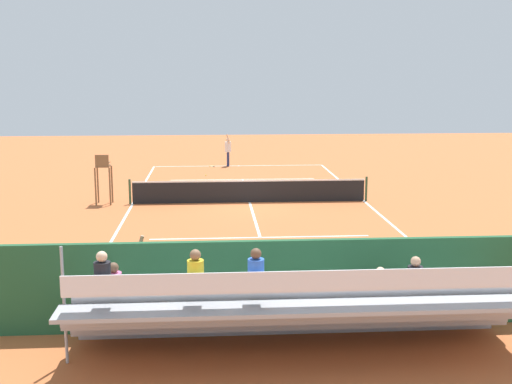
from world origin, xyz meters
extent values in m
plane|color=#BC6033|center=(0.00, 0.00, 0.00)|extent=(60.00, 60.00, 0.00)
cube|color=white|center=(0.00, -11.00, 0.00)|extent=(10.00, 0.10, 0.01)
cube|color=white|center=(0.00, 11.00, 0.00)|extent=(10.00, 0.10, 0.01)
cube|color=white|center=(-5.00, 0.00, 0.00)|extent=(0.10, 22.00, 0.01)
cube|color=white|center=(5.00, 0.00, 0.00)|extent=(0.10, 22.00, 0.01)
cube|color=white|center=(0.00, -6.05, 0.00)|extent=(7.50, 0.10, 0.01)
cube|color=white|center=(0.00, 6.05, 0.00)|extent=(7.50, 0.10, 0.01)
cube|color=white|center=(0.00, 0.00, 0.00)|extent=(0.10, 12.10, 0.01)
cube|color=white|center=(0.00, -11.00, 0.00)|extent=(0.10, 0.30, 0.01)
cube|color=black|center=(0.00, 0.00, 0.46)|extent=(10.00, 0.02, 0.91)
cube|color=white|center=(0.00, 0.00, 0.94)|extent=(10.00, 0.04, 0.06)
cylinder|color=#2D5133|center=(-5.10, 0.00, 0.54)|extent=(0.10, 0.10, 1.07)
cylinder|color=#2D5133|center=(5.10, 0.00, 0.54)|extent=(0.10, 0.10, 1.07)
cube|color=#235633|center=(0.00, 14.00, 1.00)|extent=(18.00, 0.16, 2.00)
cube|color=#9EA0A5|center=(0.00, 14.35, 0.23)|extent=(9.00, 0.10, 0.45)
cube|color=#9EA0A5|center=(0.00, 14.70, 0.41)|extent=(9.00, 0.80, 0.08)
cube|color=#9EA0A5|center=(0.00, 14.32, 0.23)|extent=(9.00, 0.04, 0.45)
cube|color=silver|center=(0.00, 14.80, 0.83)|extent=(8.60, 0.36, 0.04)
cube|color=silver|center=(0.00, 14.98, 1.03)|extent=(8.60, 0.03, 0.36)
cube|color=#9EA0A5|center=(0.00, 15.50, 0.86)|extent=(9.00, 0.80, 0.08)
cube|color=#9EA0A5|center=(0.00, 15.12, 0.68)|extent=(9.00, 0.04, 0.45)
cube|color=silver|center=(0.00, 15.60, 1.28)|extent=(8.60, 0.36, 0.04)
cube|color=silver|center=(0.00, 15.78, 1.48)|extent=(8.60, 0.03, 0.36)
cube|color=#9EA0A5|center=(0.00, 16.30, 1.31)|extent=(9.00, 0.80, 0.08)
cube|color=#9EA0A5|center=(0.00, 15.92, 1.12)|extent=(9.00, 0.04, 0.45)
cube|color=silver|center=(0.00, 16.40, 1.73)|extent=(8.60, 0.36, 0.04)
cube|color=silver|center=(0.00, 16.58, 1.93)|extent=(8.60, 0.03, 0.36)
cylinder|color=#9EA0A5|center=(4.50, 15.50, 1.18)|extent=(0.06, 0.06, 2.35)
cube|color=#2D2D33|center=(3.53, 15.43, 1.32)|extent=(0.32, 0.40, 0.12)
cylinder|color=pink|center=(3.53, 15.55, 1.60)|extent=(0.30, 0.30, 0.45)
sphere|color=brown|center=(3.53, 15.55, 1.93)|extent=(0.20, 0.20, 0.20)
cube|color=#2D2D33|center=(0.86, 16.23, 1.77)|extent=(0.32, 0.40, 0.12)
cylinder|color=blue|center=(0.86, 16.35, 2.06)|extent=(0.30, 0.30, 0.45)
sphere|color=brown|center=(0.86, 16.35, 2.38)|extent=(0.20, 0.20, 0.20)
cube|color=#2D2D33|center=(1.95, 16.23, 1.77)|extent=(0.32, 0.40, 0.12)
cylinder|color=yellow|center=(1.95, 16.35, 2.06)|extent=(0.30, 0.30, 0.45)
sphere|color=#8C6647|center=(1.95, 16.35, 2.38)|extent=(0.20, 0.20, 0.20)
cube|color=#2D2D33|center=(3.60, 16.23, 1.77)|extent=(0.32, 0.40, 0.12)
cylinder|color=black|center=(3.60, 16.35, 2.06)|extent=(0.30, 0.30, 0.45)
sphere|color=beige|center=(3.60, 16.35, 2.38)|extent=(0.20, 0.20, 0.20)
cube|color=#2D2D33|center=(-1.86, 14.63, 0.87)|extent=(0.32, 0.40, 0.12)
cylinder|color=black|center=(-1.86, 14.75, 1.16)|extent=(0.30, 0.30, 0.45)
sphere|color=beige|center=(-1.86, 14.75, 1.48)|extent=(0.20, 0.20, 0.20)
cube|color=#2D2D33|center=(-2.34, 15.43, 1.32)|extent=(0.32, 0.40, 0.12)
cylinder|color=black|center=(-2.34, 15.55, 1.60)|extent=(0.30, 0.30, 0.45)
sphere|color=tan|center=(-2.34, 15.55, 1.93)|extent=(0.20, 0.20, 0.20)
cylinder|color=brown|center=(5.90, -0.42, 0.80)|extent=(0.07, 0.07, 1.60)
cylinder|color=brown|center=(6.50, -0.42, 0.80)|extent=(0.07, 0.07, 1.60)
cylinder|color=brown|center=(5.90, 0.18, 0.80)|extent=(0.07, 0.07, 1.60)
cylinder|color=brown|center=(6.50, 0.18, 0.80)|extent=(0.07, 0.07, 1.60)
cube|color=brown|center=(6.20, -0.12, 1.63)|extent=(0.56, 0.56, 0.06)
cube|color=brown|center=(6.20, 0.12, 1.90)|extent=(0.56, 0.06, 0.48)
cube|color=brown|center=(5.94, -0.12, 1.78)|extent=(0.04, 0.48, 0.04)
cube|color=brown|center=(6.46, -0.12, 1.78)|extent=(0.04, 0.48, 0.04)
cube|color=#234C2D|center=(-3.13, 13.20, 0.45)|extent=(1.80, 0.40, 0.05)
cylinder|color=#234C2D|center=(-3.88, 13.20, 0.23)|extent=(0.06, 0.06, 0.45)
cylinder|color=#234C2D|center=(-2.38, 13.20, 0.23)|extent=(0.06, 0.06, 0.45)
cube|color=#234C2D|center=(-3.13, 13.38, 0.75)|extent=(1.80, 0.04, 0.36)
cube|color=black|center=(-1.38, 13.40, 0.18)|extent=(0.90, 0.36, 0.36)
cylinder|color=navy|center=(0.63, -11.05, 0.42)|extent=(0.14, 0.14, 0.85)
cylinder|color=navy|center=(0.62, -10.83, 0.42)|extent=(0.14, 0.14, 0.85)
cylinder|color=white|center=(0.62, -10.94, 1.15)|extent=(0.37, 0.37, 0.60)
sphere|color=beige|center=(0.62, -10.94, 1.56)|extent=(0.22, 0.22, 0.22)
cylinder|color=beige|center=(0.61, -10.72, 1.65)|extent=(0.25, 0.10, 0.55)
cylinder|color=beige|center=(0.63, -11.16, 1.18)|extent=(0.09, 0.09, 0.50)
cylinder|color=black|center=(1.48, -10.63, 0.01)|extent=(0.15, 0.26, 0.03)
torus|color=#D8CC4C|center=(1.60, -10.87, 0.01)|extent=(0.41, 0.41, 0.02)
cylinder|color=white|center=(1.60, -10.87, 0.01)|extent=(0.25, 0.25, 0.00)
sphere|color=#CCDB33|center=(1.93, -7.37, 0.03)|extent=(0.07, 0.07, 0.07)
cylinder|color=#232328|center=(3.27, 13.41, 0.42)|extent=(0.14, 0.14, 0.85)
cylinder|color=#232328|center=(3.30, 13.19, 0.42)|extent=(0.14, 0.14, 0.85)
cylinder|color=white|center=(3.28, 13.30, 1.15)|extent=(0.40, 0.40, 0.60)
sphere|color=tan|center=(3.28, 13.30, 1.56)|extent=(0.22, 0.22, 0.22)
cylinder|color=tan|center=(3.31, 13.08, 1.65)|extent=(0.26, 0.12, 0.55)
cylinder|color=tan|center=(3.26, 13.52, 1.18)|extent=(0.10, 0.10, 0.50)
camera|label=1|loc=(1.66, 27.72, 5.64)|focal=46.08mm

